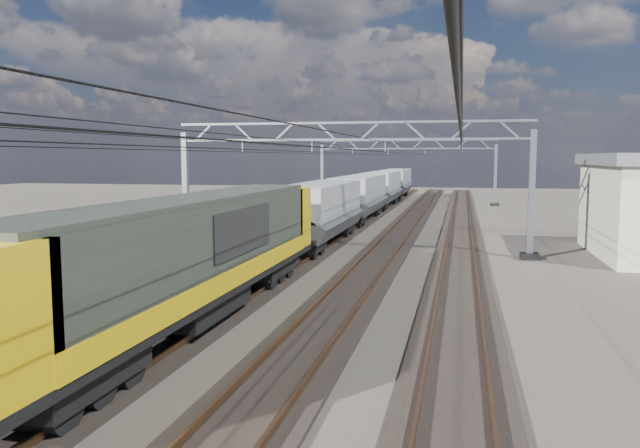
% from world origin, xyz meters
% --- Properties ---
extents(ground, '(160.00, 160.00, 0.00)m').
position_xyz_m(ground, '(0.00, 0.00, 0.00)').
color(ground, '#29231F').
rests_on(ground, ground).
extents(track_outer_west, '(2.60, 140.00, 0.30)m').
position_xyz_m(track_outer_west, '(-6.00, 0.00, 0.07)').
color(track_outer_west, black).
rests_on(track_outer_west, ground).
extents(track_loco, '(2.60, 140.00, 0.30)m').
position_xyz_m(track_loco, '(-2.00, 0.00, 0.07)').
color(track_loco, black).
rests_on(track_loco, ground).
extents(track_inner_east, '(2.60, 140.00, 0.30)m').
position_xyz_m(track_inner_east, '(2.00, 0.00, 0.07)').
color(track_inner_east, black).
rests_on(track_inner_east, ground).
extents(track_outer_east, '(2.60, 140.00, 0.30)m').
position_xyz_m(track_outer_east, '(6.00, 0.00, 0.07)').
color(track_outer_east, black).
rests_on(track_outer_east, ground).
extents(catenary_gantry_mid, '(19.90, 0.90, 7.11)m').
position_xyz_m(catenary_gantry_mid, '(0.00, 4.00, 3.91)').
color(catenary_gantry_mid, gray).
rests_on(catenary_gantry_mid, ground).
extents(catenary_gantry_far, '(19.90, 0.90, 7.11)m').
position_xyz_m(catenary_gantry_far, '(0.00, 40.00, 3.91)').
color(catenary_gantry_far, gray).
rests_on(catenary_gantry_far, ground).
extents(overhead_wires, '(12.03, 140.00, 0.53)m').
position_xyz_m(overhead_wires, '(0.00, 8.00, 5.75)').
color(overhead_wires, black).
rests_on(overhead_wires, ground).
extents(locomotive, '(2.76, 21.10, 3.62)m').
position_xyz_m(locomotive, '(-2.00, -11.72, 2.33)').
color(locomotive, black).
rests_on(locomotive, ground).
extents(hopper_wagon_lead, '(3.38, 13.00, 3.25)m').
position_xyz_m(hopper_wagon_lead, '(-2.00, 5.98, 2.23)').
color(hopper_wagon_lead, black).
rests_on(hopper_wagon_lead, ground).
extents(hopper_wagon_mid, '(3.38, 13.00, 3.25)m').
position_xyz_m(hopper_wagon_mid, '(-2.00, 20.18, 2.23)').
color(hopper_wagon_mid, black).
rests_on(hopper_wagon_mid, ground).
extents(hopper_wagon_third, '(3.38, 13.00, 3.25)m').
position_xyz_m(hopper_wagon_third, '(-2.00, 34.38, 2.23)').
color(hopper_wagon_third, black).
rests_on(hopper_wagon_third, ground).
extents(hopper_wagon_fourth, '(3.38, 13.00, 3.25)m').
position_xyz_m(hopper_wagon_fourth, '(-2.00, 48.58, 2.23)').
color(hopper_wagon_fourth, black).
rests_on(hopper_wagon_fourth, ground).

